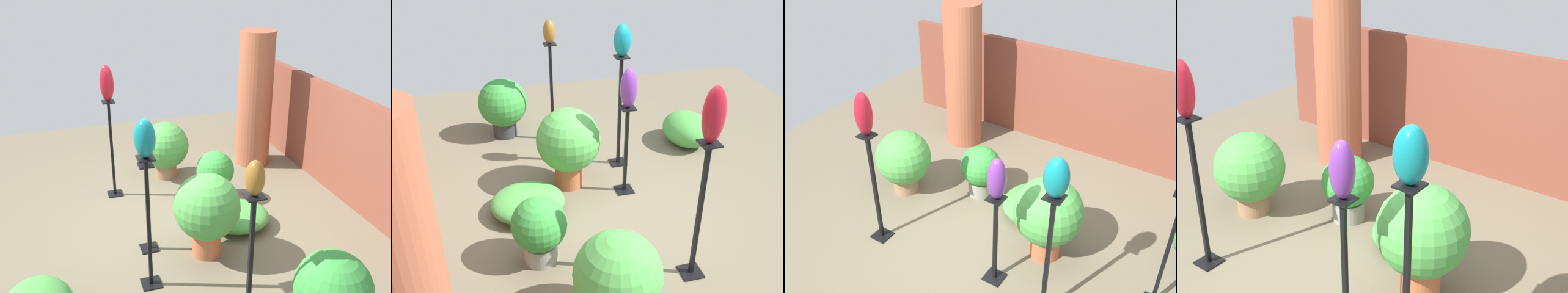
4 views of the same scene
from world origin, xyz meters
TOP-DOWN VIEW (x-y plane):
  - ground_plane at (0.00, 0.00)m, footprint 8.00×8.00m
  - brick_wall_back at (0.00, 2.37)m, footprint 5.60×0.12m
  - brick_pillar at (-1.47, 1.67)m, footprint 0.54×0.54m
  - pedestal_bronze at (1.86, 0.09)m, footprint 0.20×0.20m
  - pedestal_ruby at (-1.05, -0.64)m, footprint 0.20×0.20m
  - pedestal_teal at (0.99, -0.59)m, footprint 0.20×0.20m
  - pedestal_violet at (0.38, -0.47)m, footprint 0.20×0.20m
  - art_vase_ruby at (-1.05, -0.64)m, footprint 0.18×0.18m
  - art_vase_teal at (0.99, -0.59)m, footprint 0.22×0.20m
  - art_vase_violet at (0.38, -0.47)m, footprint 0.18×0.18m
  - potted_plant_mid_left at (-0.53, 0.67)m, footprint 0.52×0.52m
  - potted_plant_front_left at (0.66, 0.13)m, footprint 0.74×0.74m
  - potted_plant_back_center at (-1.39, 0.19)m, footprint 0.71×0.71m
  - foliage_bed_west at (0.24, 0.68)m, footprint 0.74×0.81m

SIDE VIEW (x-z plane):
  - ground_plane at x=0.00m, z-range 0.00..0.00m
  - foliage_bed_west at x=0.24m, z-range 0.00..0.27m
  - potted_plant_mid_left at x=-0.53m, z-range 0.04..0.72m
  - potted_plant_back_center at x=-1.39m, z-range 0.05..0.92m
  - pedestal_violet at x=0.38m, z-range -0.05..1.03m
  - potted_plant_front_left at x=0.66m, z-range 0.09..1.07m
  - pedestal_ruby at x=-1.05m, z-range -0.05..1.33m
  - pedestal_bronze at x=1.86m, z-range -0.05..1.33m
  - pedestal_teal at x=0.99m, z-range -0.05..1.38m
  - brick_wall_back at x=0.00m, z-range 0.00..1.48m
  - brick_pillar at x=-1.47m, z-range 0.00..2.12m
  - art_vase_violet at x=0.38m, z-range 1.07..1.51m
  - art_vase_ruby at x=-1.05m, z-range 1.38..1.86m
  - art_vase_teal at x=0.99m, z-range 1.44..1.81m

